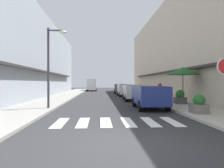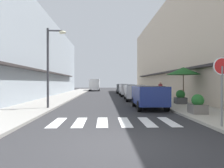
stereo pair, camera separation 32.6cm
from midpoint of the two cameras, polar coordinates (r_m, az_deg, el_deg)
The scene contains 17 objects.
ground_plane at distance 22.09m, azimuth -0.78°, elevation -3.97°, with size 91.29×91.29×0.00m, color #2B2B2D.
sidewalk_left at distance 22.53m, azimuth -13.77°, elevation -3.74°, with size 3.09×58.10×0.12m, color gray.
sidewalk_right at distance 22.79m, azimuth 12.07°, elevation -3.70°, with size 3.09×58.10×0.12m, color #ADA899.
building_row_left at distance 24.80m, azimuth -22.55°, elevation 7.17°, with size 5.50×39.35×9.24m.
building_row_right at distance 25.33m, azimuth 20.49°, elevation 9.04°, with size 5.50×39.35×11.01m.
crosswalk at distance 8.79m, azimuth 1.52°, elevation -10.61°, with size 5.20×2.20×0.01m.
parked_car_near at distance 13.30m, azimuth 10.93°, elevation -2.90°, with size 1.88×3.95×1.47m.
parked_car_mid at distance 19.20m, azimuth 6.83°, elevation -1.88°, with size 1.97×4.24×1.47m.
parked_car_far at distance 25.25m, azimuth 4.64°, elevation -1.33°, with size 1.85×4.45×1.47m.
parked_car_distant at distance 31.77m, azimuth 3.22°, elevation -0.98°, with size 1.95×4.22×1.47m.
delivery_van at distance 41.64m, azimuth -4.66°, elevation 0.02°, with size 2.01×5.40×2.37m.
round_street_sign at distance 8.34m, azimuth 29.43°, elevation 2.59°, with size 0.65×0.07×2.47m.
street_lamp at distance 13.20m, azimuth -16.03°, elevation 6.83°, with size 1.19×0.28×4.94m.
cafe_umbrella at distance 15.92m, azimuth 19.92°, elevation 3.43°, with size 2.43×2.43×2.70m.
planter_corner at distance 11.30m, azimuth 23.65°, elevation -5.38°, with size 0.76×0.76×0.98m.
planter_midblock at distance 15.95m, azimuth 19.19°, elevation -3.56°, with size 0.76×0.76×1.02m.
pedestrian_walking_near at distance 17.58m, azimuth 13.93°, elevation -1.89°, with size 0.34×0.34×1.65m.
Camera 2 is at (-0.41, -5.43, 1.69)m, focal length 32.63 mm.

